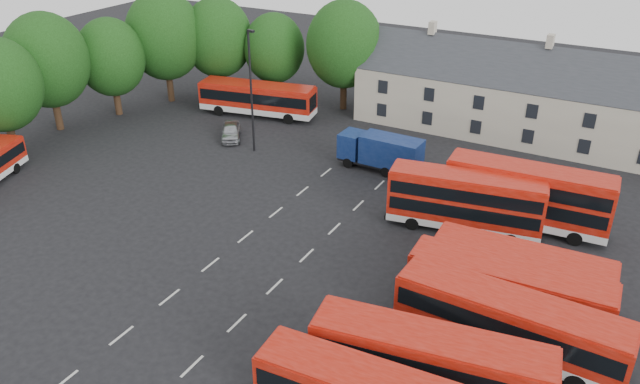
{
  "coord_description": "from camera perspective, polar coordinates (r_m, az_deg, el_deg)",
  "views": [
    {
      "loc": [
        22.78,
        -28.37,
        23.09
      ],
      "look_at": [
        3.35,
        6.84,
        2.2
      ],
      "focal_mm": 35.0,
      "sensor_mm": 36.0,
      "label": 1
    }
  ],
  "objects": [
    {
      "name": "bus_row_c",
      "position": [
        34.89,
        16.95,
        -11.06
      ],
      "size": [
        12.21,
        3.36,
        3.42
      ],
      "rotation": [
        0.0,
        0.0,
        -0.05
      ],
      "color": "silver",
      "rests_on": "ground"
    },
    {
      "name": "lane_markings",
      "position": [
        43.21,
        -4.11,
        -4.93
      ],
      "size": [
        5.15,
        33.8,
        0.01
      ],
      "color": "beige",
      "rests_on": "ground"
    },
    {
      "name": "treeline",
      "position": [
        66.65,
        -13.37,
        12.48
      ],
      "size": [
        29.92,
        32.59,
        12.01
      ],
      "color": "black",
      "rests_on": "ground"
    },
    {
      "name": "box_truck",
      "position": [
        53.32,
        5.63,
        3.74
      ],
      "size": [
        7.27,
        2.43,
        3.16
      ],
      "rotation": [
        0.0,
        0.0,
        -0.03
      ],
      "color": "black",
      "rests_on": "ground"
    },
    {
      "name": "terrace_houses",
      "position": [
        62.09,
        19.48,
        7.83
      ],
      "size": [
        35.7,
        7.13,
        10.06
      ],
      "color": "beige",
      "rests_on": "ground"
    },
    {
      "name": "bus_row_d",
      "position": [
        37.49,
        16.87,
        -8.28
      ],
      "size": [
        11.46,
        3.05,
        3.22
      ],
      "rotation": [
        0.0,
        0.0,
        0.04
      ],
      "color": "silver",
      "rests_on": "ground"
    },
    {
      "name": "silver_car",
      "position": [
        60.6,
        -8.14,
        5.53
      ],
      "size": [
        3.92,
        4.65,
        1.5
      ],
      "primitive_type": "imported",
      "rotation": [
        0.0,
        0.0,
        0.59
      ],
      "color": "#A3A6AB",
      "rests_on": "ground"
    },
    {
      "name": "bus_dd_north",
      "position": [
        46.55,
        18.45,
        -0.11
      ],
      "size": [
        11.52,
        3.27,
        4.67
      ],
      "rotation": [
        0.0,
        0.0,
        0.06
      ],
      "color": "silver",
      "rests_on": "ground"
    },
    {
      "name": "ground",
      "position": [
        43.1,
        -8.36,
        -5.28
      ],
      "size": [
        140.0,
        140.0,
        0.0
      ],
      "primitive_type": "plane",
      "color": "black",
      "rests_on": "ground"
    },
    {
      "name": "bus_row_b",
      "position": [
        31.83,
        10.05,
        -14.59
      ],
      "size": [
        12.02,
        4.41,
        3.32
      ],
      "rotation": [
        0.0,
        0.0,
        0.15
      ],
      "color": "silver",
      "rests_on": "ground"
    },
    {
      "name": "bus_north",
      "position": [
        65.71,
        -5.74,
        8.66
      ],
      "size": [
        12.48,
        5.02,
        3.44
      ],
      "rotation": [
        0.0,
        0.0,
        0.19
      ],
      "color": "silver",
      "rests_on": "ground"
    },
    {
      "name": "bus_row_e",
      "position": [
        39.76,
        17.95,
        -6.45
      ],
      "size": [
        10.66,
        2.85,
        2.99
      ],
      "rotation": [
        0.0,
        0.0,
        0.04
      ],
      "color": "silver",
      "rests_on": "ground"
    },
    {
      "name": "lamppost",
      "position": [
        55.79,
        -6.3,
        9.37
      ],
      "size": [
        0.77,
        0.4,
        11.11
      ],
      "rotation": [
        0.0,
        0.0,
        -0.19
      ],
      "color": "black",
      "rests_on": "ground"
    },
    {
      "name": "bus_dd_south",
      "position": [
        44.87,
        13.16,
        -0.65
      ],
      "size": [
        10.95,
        4.19,
        4.38
      ],
      "rotation": [
        0.0,
        0.0,
        0.17
      ],
      "color": "silver",
      "rests_on": "ground"
    }
  ]
}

